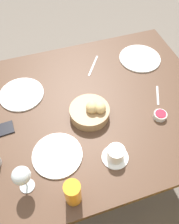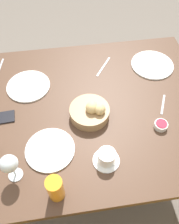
# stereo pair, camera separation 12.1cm
# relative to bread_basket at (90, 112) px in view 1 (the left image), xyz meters

# --- Properties ---
(ground_plane) EXTENTS (10.00, 10.00, 0.00)m
(ground_plane) POSITION_rel_bread_basket_xyz_m (-0.03, -0.06, -0.79)
(ground_plane) COLOR #6B6056
(dining_table) EXTENTS (1.28, 1.05, 0.75)m
(dining_table) POSITION_rel_bread_basket_xyz_m (-0.03, -0.06, -0.13)
(dining_table) COLOR #4C3323
(dining_table) RESTS_ON ground_plane
(bread_basket) EXTENTS (0.20, 0.20, 0.11)m
(bread_basket) POSITION_rel_bread_basket_xyz_m (0.00, 0.00, 0.00)
(bread_basket) COLOR #99754C
(bread_basket) RESTS_ON dining_table
(plate_near_left) EXTENTS (0.26, 0.26, 0.01)m
(plate_near_left) POSITION_rel_bread_basket_xyz_m (-0.43, -0.32, -0.03)
(plate_near_left) COLOR white
(plate_near_left) RESTS_ON dining_table
(plate_near_right) EXTENTS (0.24, 0.24, 0.01)m
(plate_near_right) POSITION_rel_bread_basket_xyz_m (0.32, -0.25, -0.03)
(plate_near_right) COLOR white
(plate_near_right) RESTS_ON dining_table
(plate_far_center) EXTENTS (0.23, 0.23, 0.01)m
(plate_far_center) POSITION_rel_bread_basket_xyz_m (0.22, 0.17, -0.03)
(plate_far_center) COLOR white
(plate_far_center) RESTS_ON dining_table
(juice_glass) EXTENTS (0.07, 0.07, 0.14)m
(juice_glass) POSITION_rel_bread_basket_xyz_m (0.20, 0.38, 0.03)
(juice_glass) COLOR orange
(juice_glass) RESTS_ON dining_table
(wine_glass) EXTENTS (0.08, 0.08, 0.16)m
(wine_glass) POSITION_rel_bread_basket_xyz_m (0.37, 0.27, 0.08)
(wine_glass) COLOR silver
(wine_glass) RESTS_ON dining_table
(coffee_cup) EXTENTS (0.12, 0.12, 0.07)m
(coffee_cup) POSITION_rel_bread_basket_xyz_m (-0.04, 0.26, -0.00)
(coffee_cup) COLOR white
(coffee_cup) RESTS_ON dining_table
(jam_bowl_berry) EXTENTS (0.07, 0.07, 0.03)m
(jam_bowl_berry) POSITION_rel_bread_basket_xyz_m (-0.34, 0.12, -0.02)
(jam_bowl_berry) COLOR white
(jam_bowl_berry) RESTS_ON dining_table
(fork_silver) EXTENTS (0.11, 0.16, 0.00)m
(fork_silver) POSITION_rel_bread_basket_xyz_m (-0.14, -0.36, -0.03)
(fork_silver) COLOR #B7B7BC
(fork_silver) RESTS_ON dining_table
(spoon_coffee) EXTENTS (0.07, 0.13, 0.00)m
(spoon_coffee) POSITION_rel_bread_basket_xyz_m (-0.40, -0.02, -0.03)
(spoon_coffee) COLOR #B7B7BC
(spoon_coffee) RESTS_ON dining_table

